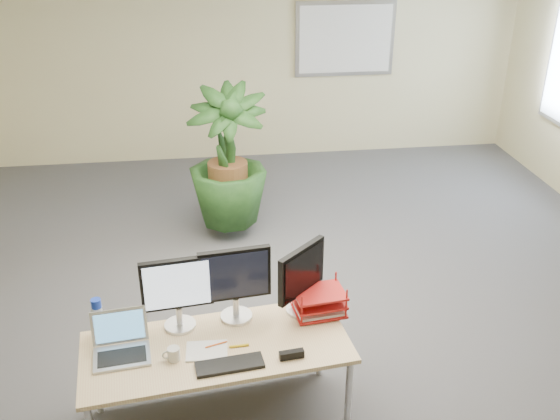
{
  "coord_description": "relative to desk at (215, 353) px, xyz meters",
  "views": [
    {
      "loc": [
        -0.71,
        -4.04,
        3.11
      ],
      "look_at": [
        -0.13,
        0.35,
        0.94
      ],
      "focal_mm": 40.0,
      "sensor_mm": 36.0,
      "label": 1
    }
  ],
  "objects": [
    {
      "name": "floor_plant",
      "position": [
        0.23,
        2.57,
        0.24
      ],
      "size": [
        0.95,
        0.95,
        1.5
      ],
      "primitive_type": "imported",
      "rotation": [
        0.0,
        0.0,
        -0.14
      ],
      "color": "#163714",
      "rests_on": "floor"
    },
    {
      "name": "monitor_right",
      "position": [
        0.15,
        0.19,
        0.43
      ],
      "size": [
        0.47,
        0.21,
        0.52
      ],
      "color": "silver",
      "rests_on": "desk"
    },
    {
      "name": "back_wall",
      "position": [
        0.7,
        4.81,
        0.84
      ],
      "size": [
        7.0,
        0.04,
        2.7
      ],
      "primitive_type": "cube",
      "color": "beige",
      "rests_on": "floor"
    },
    {
      "name": "yellow_highlighter",
      "position": [
        0.15,
        -0.12,
        0.14
      ],
      "size": [
        0.12,
        0.02,
        0.02
      ],
      "primitive_type": "cylinder",
      "rotation": [
        0.0,
        1.57,
        0.05
      ],
      "color": "yellow",
      "rests_on": "desk"
    },
    {
      "name": "whiteboard",
      "position": [
        1.9,
        4.78,
        1.04
      ],
      "size": [
        1.3,
        0.04,
        0.95
      ],
      "color": "#A8A9AD",
      "rests_on": "back_wall"
    },
    {
      "name": "floor",
      "position": [
        0.7,
        0.81,
        -0.51
      ],
      "size": [
        8.0,
        8.0,
        0.0
      ],
      "primitive_type": "plane",
      "color": "#46464B",
      "rests_on": "ground"
    },
    {
      "name": "letter_tray",
      "position": [
        0.71,
        0.17,
        0.2
      ],
      "size": [
        0.36,
        0.29,
        0.16
      ],
      "color": "#B51916",
      "rests_on": "desk"
    },
    {
      "name": "desk",
      "position": [
        0.0,
        0.0,
        0.0
      ],
      "size": [
        1.73,
        0.88,
        0.64
      ],
      "color": "tan",
      "rests_on": "floor"
    },
    {
      "name": "keyboard",
      "position": [
        0.08,
        -0.29,
        0.14
      ],
      "size": [
        0.42,
        0.18,
        0.02
      ],
      "primitive_type": "cube",
      "rotation": [
        0.0,
        0.0,
        0.11
      ],
      "color": "black",
      "rests_on": "desk"
    },
    {
      "name": "spiral_notebook",
      "position": [
        -0.05,
        -0.14,
        0.14
      ],
      "size": [
        0.26,
        0.2,
        0.01
      ],
      "primitive_type": "cube",
      "rotation": [
        0.0,
        0.0,
        -0.04
      ],
      "color": "silver",
      "rests_on": "desk"
    },
    {
      "name": "monitor_dark",
      "position": [
        0.59,
        0.2,
        0.41
      ],
      "size": [
        0.35,
        0.33,
        0.49
      ],
      "color": "silver",
      "rests_on": "desk"
    },
    {
      "name": "monitor_left",
      "position": [
        -0.22,
        0.14,
        0.42
      ],
      "size": [
        0.45,
        0.21,
        0.5
      ],
      "color": "silver",
      "rests_on": "desk"
    },
    {
      "name": "orange_pen",
      "position": [
        0.01,
        -0.1,
        0.15
      ],
      "size": [
        0.14,
        0.05,
        0.01
      ],
      "primitive_type": "cylinder",
      "rotation": [
        0.0,
        1.57,
        0.3
      ],
      "color": "#E75B19",
      "rests_on": "spiral_notebook"
    },
    {
      "name": "coffee_mug",
      "position": [
        -0.25,
        -0.19,
        0.17
      ],
      "size": [
        0.11,
        0.08,
        0.08
      ],
      "color": "beige",
      "rests_on": "desk"
    },
    {
      "name": "stapler",
      "position": [
        0.46,
        -0.27,
        0.16
      ],
      "size": [
        0.16,
        0.06,
        0.05
      ],
      "primitive_type": "cube",
      "rotation": [
        0.0,
        0.0,
        0.11
      ],
      "color": "black",
      "rests_on": "desk"
    },
    {
      "name": "laptop",
      "position": [
        -0.57,
        -0.07,
        0.19
      ],
      "size": [
        0.37,
        0.33,
        0.24
      ],
      "color": "#B3B4B8",
      "rests_on": "desk"
    },
    {
      "name": "water_bottle",
      "position": [
        -0.72,
        0.12,
        0.26
      ],
      "size": [
        0.07,
        0.07,
        0.27
      ],
      "color": "silver",
      "rests_on": "desk"
    }
  ]
}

